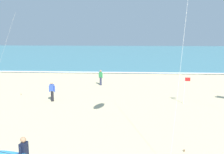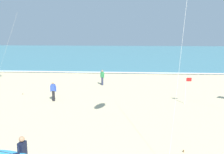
{
  "view_description": "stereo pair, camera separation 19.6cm",
  "coord_description": "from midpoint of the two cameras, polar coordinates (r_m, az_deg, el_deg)",
  "views": [
    {
      "loc": [
        1.52,
        -6.2,
        5.52
      ],
      "look_at": [
        0.74,
        7.29,
        3.0
      ],
      "focal_mm": 39.64,
      "sensor_mm": 36.0,
      "label": 1
    },
    {
      "loc": [
        1.72,
        -6.18,
        5.52
      ],
      "look_at": [
        0.74,
        7.29,
        3.0
      ],
      "focal_mm": 39.64,
      "sensor_mm": 36.0,
      "label": 2
    }
  ],
  "objects": [
    {
      "name": "shoreline_foam",
      "position": [
        32.82,
        0.46,
        1.05
      ],
      "size": [
        160.0,
        0.95,
        0.01
      ],
      "primitive_type": "cube",
      "color": "white",
      "rests_on": "ocean_water"
    },
    {
      "name": "lifeguard_flag",
      "position": [
        19.7,
        16.21,
        -2.32
      ],
      "size": [
        0.45,
        0.05,
        2.1
      ],
      "color": "silver",
      "rests_on": "ground"
    },
    {
      "name": "bystander_green_top",
      "position": [
        25.41,
        -2.85,
        -0.11
      ],
      "size": [
        0.43,
        0.33,
        1.59
      ],
      "color": "#2D334C",
      "rests_on": "ground"
    },
    {
      "name": "ocean_water",
      "position": [
        62.29,
        1.84,
        5.54
      ],
      "size": [
        160.0,
        60.0,
        0.08
      ],
      "primitive_type": "cube",
      "color": "teal",
      "rests_on": "ground"
    },
    {
      "name": "bystander_blue_top",
      "position": [
        20.2,
        -13.92,
        -3.22
      ],
      "size": [
        0.5,
        0.22,
        1.59
      ],
      "color": "black",
      "rests_on": "ground"
    }
  ]
}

